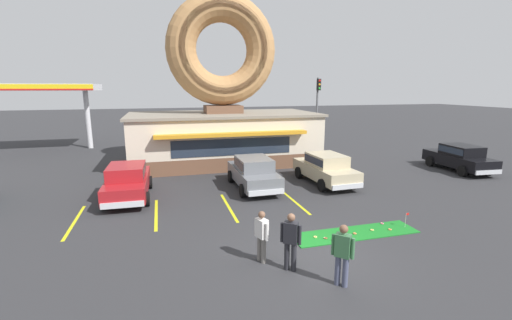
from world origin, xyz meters
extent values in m
plane|color=#2D2D30|center=(0.00, 0.00, 0.00)|extent=(160.00, 160.00, 0.00)
cube|color=brown|center=(-0.15, 14.00, 0.45)|extent=(12.00, 6.00, 0.90)
cube|color=beige|center=(-0.15, 14.00, 2.05)|extent=(12.00, 6.00, 2.30)
cube|color=gray|center=(-0.15, 14.00, 3.28)|extent=(12.30, 6.30, 0.16)
cube|color=orange|center=(-0.15, 10.70, 2.35)|extent=(9.00, 0.60, 0.20)
cube|color=#232D3D|center=(-0.15, 10.98, 1.55)|extent=(7.20, 0.03, 1.00)
cube|color=brown|center=(-0.15, 14.00, 3.61)|extent=(2.40, 1.80, 0.50)
torus|color=#B27F4C|center=(-0.15, 14.00, 7.41)|extent=(7.10, 1.90, 7.10)
torus|color=#9E6B42|center=(-0.15, 13.57, 7.41)|extent=(6.25, 1.05, 6.24)
cube|color=#197523|center=(2.15, 1.14, 0.01)|extent=(4.55, 1.13, 0.03)
torus|color=#D8667F|center=(3.56, 1.57, 0.05)|extent=(0.13, 0.13, 0.04)
torus|color=brown|center=(0.93, 0.98, 0.05)|extent=(0.13, 0.13, 0.04)
torus|color=brown|center=(1.12, 0.78, 0.05)|extent=(0.13, 0.13, 0.04)
torus|color=#D17F47|center=(3.49, 1.01, 0.05)|extent=(0.13, 0.13, 0.04)
torus|color=#E5C666|center=(2.85, 1.15, 0.05)|extent=(0.13, 0.13, 0.04)
torus|color=#E5C666|center=(0.64, 1.17, 0.05)|extent=(0.13, 0.13, 0.04)
torus|color=#D17F47|center=(2.09, 1.05, 0.05)|extent=(0.13, 0.13, 0.04)
sphere|color=white|center=(0.90, 1.02, 0.05)|extent=(0.04, 0.04, 0.04)
cylinder|color=silver|center=(4.18, 1.08, 0.31)|extent=(0.01, 0.01, 0.55)
cube|color=red|center=(4.24, 1.08, 0.53)|extent=(0.12, 0.01, 0.08)
cube|color=slate|center=(0.17, 7.52, 0.66)|extent=(1.78, 4.41, 0.68)
cube|color=slate|center=(0.17, 7.37, 1.30)|extent=(1.57, 2.11, 0.60)
cube|color=#232D3D|center=(0.17, 7.37, 1.32)|extent=(1.60, 2.02, 0.36)
cube|color=silver|center=(0.16, 9.75, 0.42)|extent=(1.67, 0.11, 0.24)
cube|color=silver|center=(0.18, 5.29, 0.42)|extent=(1.67, 0.11, 0.24)
cylinder|color=black|center=(-0.72, 8.88, 0.32)|extent=(0.22, 0.64, 0.64)
cylinder|color=black|center=(1.04, 8.89, 0.32)|extent=(0.22, 0.64, 0.64)
cylinder|color=black|center=(-0.70, 6.15, 0.32)|extent=(0.22, 0.64, 0.64)
cylinder|color=black|center=(1.06, 6.16, 0.32)|extent=(0.22, 0.64, 0.64)
cube|color=maroon|center=(-5.83, 7.49, 0.66)|extent=(1.86, 4.44, 0.68)
cube|color=maroon|center=(-5.83, 7.34, 1.30)|extent=(1.61, 2.13, 0.60)
cube|color=#232D3D|center=(-5.83, 7.34, 1.32)|extent=(1.63, 2.05, 0.36)
cube|color=silver|center=(-5.78, 9.72, 0.42)|extent=(1.67, 0.14, 0.24)
cube|color=silver|center=(-5.87, 5.26, 0.42)|extent=(1.67, 0.14, 0.24)
cylinder|color=black|center=(-6.67, 8.87, 0.32)|extent=(0.23, 0.64, 0.64)
cylinder|color=black|center=(-4.92, 8.83, 0.32)|extent=(0.23, 0.64, 0.64)
cylinder|color=black|center=(-6.74, 6.14, 0.32)|extent=(0.23, 0.64, 0.64)
cylinder|color=black|center=(-4.98, 6.11, 0.32)|extent=(0.23, 0.64, 0.64)
cube|color=black|center=(13.34, 7.73, 0.66)|extent=(2.10, 4.52, 0.68)
cube|color=black|center=(13.33, 7.58, 1.30)|extent=(1.72, 2.21, 0.60)
cube|color=#232D3D|center=(13.33, 7.58, 1.32)|extent=(1.74, 2.13, 0.36)
cube|color=silver|center=(13.52, 9.96, 0.42)|extent=(1.67, 0.23, 0.24)
cube|color=silver|center=(13.17, 5.51, 0.42)|extent=(1.67, 0.23, 0.24)
cylinder|color=black|center=(12.57, 9.16, 0.32)|extent=(0.27, 0.66, 0.64)
cylinder|color=black|center=(14.33, 9.02, 0.32)|extent=(0.27, 0.66, 0.64)
cylinder|color=black|center=(12.36, 6.44, 0.32)|extent=(0.27, 0.66, 0.64)
cylinder|color=black|center=(14.12, 6.31, 0.32)|extent=(0.27, 0.66, 0.64)
cube|color=#BCAD89|center=(4.10, 7.36, 0.66)|extent=(1.93, 4.47, 0.68)
cube|color=#BCAD89|center=(4.10, 7.21, 1.30)|extent=(1.64, 2.16, 0.60)
cube|color=#232D3D|center=(4.10, 7.21, 1.32)|extent=(1.66, 2.08, 0.36)
cube|color=silver|center=(4.01, 9.59, 0.42)|extent=(1.67, 0.17, 0.24)
cube|color=silver|center=(4.18, 5.13, 0.42)|extent=(1.67, 0.17, 0.24)
cylinder|color=black|center=(3.17, 8.69, 0.32)|extent=(0.24, 0.65, 0.64)
cylinder|color=black|center=(4.92, 8.76, 0.32)|extent=(0.24, 0.65, 0.64)
cylinder|color=black|center=(3.27, 5.96, 0.32)|extent=(0.24, 0.65, 0.64)
cylinder|color=black|center=(5.03, 6.03, 0.32)|extent=(0.24, 0.65, 0.64)
cylinder|color=#474C66|center=(0.12, -1.69, 0.41)|extent=(0.15, 0.15, 0.82)
cylinder|color=#474C66|center=(-0.02, -1.55, 0.41)|extent=(0.15, 0.15, 0.82)
cube|color=#386B42|center=(0.05, -1.62, 1.12)|extent=(0.44, 0.44, 0.60)
cylinder|color=#386B42|center=(0.23, -1.79, 1.09)|extent=(0.10, 0.10, 0.55)
cylinder|color=#386B42|center=(-0.13, -1.44, 1.09)|extent=(0.10, 0.10, 0.55)
sphere|color=brown|center=(0.05, -1.62, 1.56)|extent=(0.22, 0.22, 0.22)
cylinder|color=slate|center=(-1.54, 0.05, 0.38)|extent=(0.15, 0.15, 0.76)
cylinder|color=slate|center=(-1.61, 0.24, 0.38)|extent=(0.15, 0.15, 0.76)
cube|color=silver|center=(-1.57, 0.14, 1.04)|extent=(0.35, 0.44, 0.56)
cylinder|color=silver|center=(-1.49, -0.09, 1.02)|extent=(0.10, 0.10, 0.51)
cylinder|color=silver|center=(-1.66, 0.38, 1.02)|extent=(0.10, 0.10, 0.51)
sphere|color=brown|center=(-1.57, 0.14, 1.46)|extent=(0.21, 0.21, 0.21)
cylinder|color=#232328|center=(-1.02, -0.48, 0.41)|extent=(0.15, 0.15, 0.82)
cylinder|color=#232328|center=(-0.86, -0.60, 0.41)|extent=(0.15, 0.15, 0.82)
cube|color=black|center=(-0.94, -0.54, 1.13)|extent=(0.45, 0.42, 0.60)
cylinder|color=black|center=(-1.14, -0.39, 1.10)|extent=(0.10, 0.10, 0.55)
cylinder|color=black|center=(-0.74, -0.69, 1.10)|extent=(0.10, 0.10, 0.55)
sphere|color=brown|center=(-0.94, -0.54, 1.57)|extent=(0.22, 0.22, 0.22)
cylinder|color=#51565B|center=(-5.95, 11.47, 0.47)|extent=(0.56, 0.56, 0.95)
torus|color=#303437|center=(-5.95, 11.47, 0.95)|extent=(0.57, 0.57, 0.05)
cylinder|color=#595B60|center=(8.14, 17.01, 2.90)|extent=(0.16, 0.16, 5.80)
cube|color=black|center=(8.14, 16.83, 5.25)|extent=(0.28, 0.24, 0.90)
sphere|color=red|center=(8.14, 16.71, 5.55)|extent=(0.18, 0.18, 0.18)
sphere|color=orange|center=(8.14, 16.71, 5.25)|extent=(0.18, 0.18, 0.18)
sphere|color=green|center=(8.14, 16.71, 4.95)|extent=(0.18, 0.18, 0.18)
cylinder|color=silver|center=(-10.03, 22.57, 2.40)|extent=(0.40, 0.40, 4.80)
cube|color=silver|center=(-13.53, 22.57, 5.05)|extent=(9.00, 4.40, 0.50)
cube|color=yellow|center=(-13.53, 20.35, 5.05)|extent=(9.00, 0.04, 0.44)
cube|color=red|center=(-13.53, 20.33, 4.88)|extent=(9.00, 0.04, 0.12)
cube|color=yellow|center=(-7.60, 5.00, 0.00)|extent=(0.12, 3.60, 0.01)
cube|color=yellow|center=(-4.60, 5.00, 0.00)|extent=(0.12, 3.60, 0.01)
cube|color=yellow|center=(-1.60, 5.00, 0.00)|extent=(0.12, 3.60, 0.01)
cube|color=yellow|center=(1.40, 5.00, 0.00)|extent=(0.12, 3.60, 0.01)
camera|label=1|loc=(-4.23, -8.73, 5.03)|focal=24.00mm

